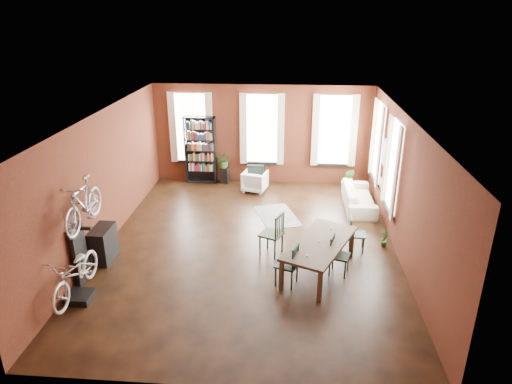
# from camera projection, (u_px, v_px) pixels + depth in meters

# --- Properties ---
(room) EXTENTS (9.00, 9.04, 3.22)m
(room) POSITION_uv_depth(u_px,v_px,m) (262.00, 155.00, 10.91)
(room) COLOR black
(room) RESTS_ON ground
(dining_table) EXTENTS (1.80, 2.39, 0.74)m
(dining_table) POSITION_uv_depth(u_px,v_px,m) (319.00, 257.00, 9.92)
(dining_table) COLOR #4A3D2C
(dining_table) RESTS_ON ground
(dining_chair_a) EXTENTS (0.55, 0.55, 0.94)m
(dining_chair_a) POSITION_uv_depth(u_px,v_px,m) (287.00, 264.00, 9.45)
(dining_chair_a) COLOR #1B3B3C
(dining_chair_a) RESTS_ON ground
(dining_chair_b) EXTENTS (0.64, 0.64, 1.04)m
(dining_chair_b) POSITION_uv_depth(u_px,v_px,m) (271.00, 234.00, 10.61)
(dining_chair_b) COLOR black
(dining_chair_b) RESTS_ON ground
(dining_chair_c) EXTENTS (0.51, 0.51, 0.89)m
(dining_chair_c) POSITION_uv_depth(u_px,v_px,m) (340.00, 256.00, 9.83)
(dining_chair_c) COLOR black
(dining_chair_c) RESTS_ON ground
(dining_chair_d) EXTENTS (0.42, 0.42, 0.83)m
(dining_chair_d) POSITION_uv_depth(u_px,v_px,m) (357.00, 234.00, 10.82)
(dining_chair_d) COLOR #193638
(dining_chair_d) RESTS_ON ground
(bookshelf) EXTENTS (1.00, 0.32, 2.20)m
(bookshelf) POSITION_uv_depth(u_px,v_px,m) (201.00, 150.00, 14.86)
(bookshelf) COLOR black
(bookshelf) RESTS_ON ground
(white_armchair) EXTENTS (0.83, 0.80, 0.72)m
(white_armchair) POSITION_uv_depth(u_px,v_px,m) (255.00, 180.00, 14.37)
(white_armchair) COLOR white
(white_armchair) RESTS_ON ground
(cream_sofa) EXTENTS (0.61, 2.08, 0.81)m
(cream_sofa) POSITION_uv_depth(u_px,v_px,m) (359.00, 194.00, 13.19)
(cream_sofa) COLOR beige
(cream_sofa) RESTS_ON ground
(striped_rug) EXTENTS (1.43, 1.79, 0.01)m
(striped_rug) POSITION_uv_depth(u_px,v_px,m) (277.00, 216.00, 12.74)
(striped_rug) COLOR black
(striped_rug) RESTS_ON ground
(bike_trainer) EXTENTS (0.50, 0.50, 0.14)m
(bike_trainer) POSITION_uv_depth(u_px,v_px,m) (80.00, 297.00, 9.07)
(bike_trainer) COLOR black
(bike_trainer) RESTS_ON ground
(bike_wall_rack) EXTENTS (0.16, 0.60, 1.30)m
(bike_wall_rack) POSITION_uv_depth(u_px,v_px,m) (80.00, 254.00, 9.50)
(bike_wall_rack) COLOR black
(bike_wall_rack) RESTS_ON ground
(console_table) EXTENTS (0.40, 0.80, 0.80)m
(console_table) POSITION_uv_depth(u_px,v_px,m) (103.00, 244.00, 10.41)
(console_table) COLOR black
(console_table) RESTS_ON ground
(plant_stand) EXTENTS (0.33, 0.33, 0.53)m
(plant_stand) POSITION_uv_depth(u_px,v_px,m) (225.00, 175.00, 15.08)
(plant_stand) COLOR black
(plant_stand) RESTS_ON ground
(plant_by_sofa) EXTENTS (0.55, 0.80, 0.33)m
(plant_by_sofa) POSITION_uv_depth(u_px,v_px,m) (347.00, 186.00, 14.47)
(plant_by_sofa) COLOR #2B5823
(plant_by_sofa) RESTS_ON ground
(plant_small) EXTENTS (0.53, 0.48, 0.17)m
(plant_small) POSITION_uv_depth(u_px,v_px,m) (384.00, 243.00, 11.10)
(plant_small) COLOR #2C6026
(plant_small) RESTS_ON ground
(bicycle_floor) EXTENTS (0.66, 0.97, 1.80)m
(bicycle_floor) POSITION_uv_depth(u_px,v_px,m) (72.00, 254.00, 8.71)
(bicycle_floor) COLOR beige
(bicycle_floor) RESTS_ON bike_trainer
(bicycle_hung) EXTENTS (0.47, 1.00, 1.66)m
(bicycle_hung) POSITION_uv_depth(u_px,v_px,m) (81.00, 188.00, 8.92)
(bicycle_hung) COLOR #A5A8AD
(bicycle_hung) RESTS_ON bike_wall_rack
(plant_on_stand) EXTENTS (0.63, 0.67, 0.45)m
(plant_on_stand) POSITION_uv_depth(u_px,v_px,m) (224.00, 161.00, 14.91)
(plant_on_stand) COLOR #2D5321
(plant_on_stand) RESTS_ON plant_stand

